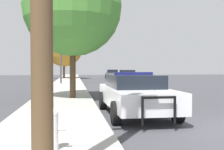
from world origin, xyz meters
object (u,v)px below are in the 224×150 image
object	(u,v)px
police_car	(135,93)
car_background_distant	(112,74)
fire_hydrant	(53,128)
tree_sidewalk_near	(72,7)
car_background_oncoming	(127,75)
tree_sidewalk_far	(64,48)
traffic_light	(75,46)

from	to	relation	value
police_car	car_background_distant	distance (m)	31.40
fire_hydrant	tree_sidewalk_near	distance (m)	10.13
car_background_distant	tree_sidewalk_near	distance (m)	27.27
fire_hydrant	tree_sidewalk_near	size ratio (longest dim) A/B	0.11
police_car	car_background_distant	size ratio (longest dim) A/B	1.09
fire_hydrant	car_background_oncoming	xyz separation A→B (m)	(7.15, 29.18, 0.18)
police_car	car_background_distant	world-z (taller)	police_car
tree_sidewalk_far	traffic_light	bearing A→B (deg)	-83.46
police_car	fire_hydrant	bearing A→B (deg)	58.62
traffic_light	car_background_oncoming	xyz separation A→B (m)	(6.52, 7.06, -2.98)
police_car	car_background_oncoming	bearing A→B (deg)	-101.48
fire_hydrant	traffic_light	world-z (taller)	traffic_light
traffic_light	car_background_oncoming	bearing A→B (deg)	47.27
car_background_distant	police_car	bearing A→B (deg)	-92.25
car_background_distant	tree_sidewalk_far	size ratio (longest dim) A/B	0.68
fire_hydrant	tree_sidewalk_far	size ratio (longest dim) A/B	0.11
police_car	traffic_light	world-z (taller)	traffic_light
car_background_distant	car_background_oncoming	xyz separation A→B (m)	(1.08, -6.37, 0.01)
car_background_distant	tree_sidewalk_near	size ratio (longest dim) A/B	0.67
police_car	car_background_oncoming	size ratio (longest dim) A/B	1.12
traffic_light	tree_sidewalk_near	world-z (taller)	tree_sidewalk_near
fire_hydrant	tree_sidewalk_near	bearing A→B (deg)	87.73
fire_hydrant	tree_sidewalk_far	bearing A→B (deg)	91.48
traffic_light	tree_sidewalk_far	bearing A→B (deg)	96.54
police_car	fire_hydrant	world-z (taller)	police_car
tree_sidewalk_far	police_car	bearing A→B (deg)	-83.66
fire_hydrant	tree_sidewalk_far	distance (m)	35.83
tree_sidewalk_far	tree_sidewalk_near	size ratio (longest dim) A/B	0.98
tree_sidewalk_far	tree_sidewalk_near	bearing A→B (deg)	-87.21
police_car	traffic_light	distance (m)	18.11
traffic_light	car_background_distant	bearing A→B (deg)	67.93
car_background_oncoming	tree_sidewalk_far	size ratio (longest dim) A/B	0.66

